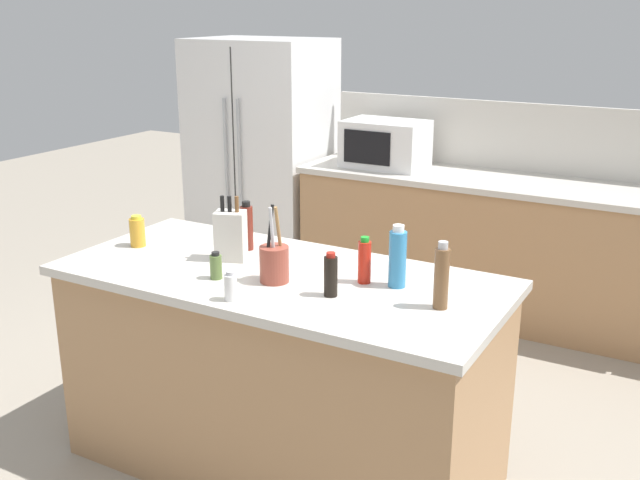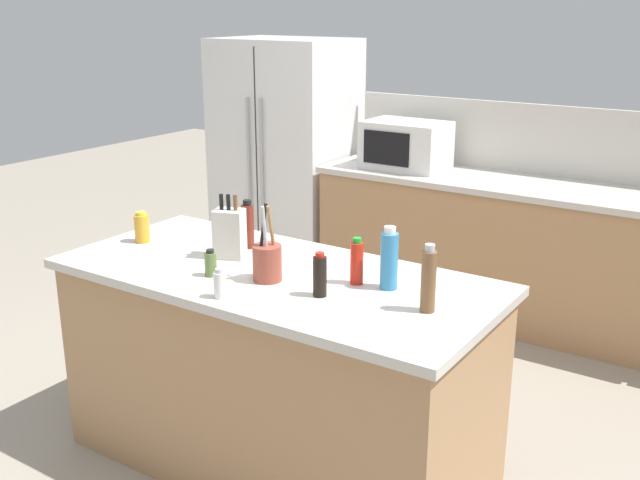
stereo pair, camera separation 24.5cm
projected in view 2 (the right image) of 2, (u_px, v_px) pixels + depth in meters
ground_plane at (278, 463)px, 3.45m from camera, size 14.00×14.00×0.00m
back_counter_run at (514, 252)px, 4.90m from camera, size 2.69×0.66×0.94m
wall_backsplash at (539, 139)px, 4.94m from camera, size 2.65×0.03×0.46m
kitchen_island at (276, 371)px, 3.31m from camera, size 1.92×0.87×0.94m
refrigerator at (285, 157)px, 5.81m from camera, size 1.00×0.75×1.78m
microwave at (406, 145)px, 5.14m from camera, size 0.55×0.39×0.32m
knife_block at (230, 233)px, 3.32m from camera, size 0.16×0.14×0.29m
utensil_crock at (267, 261)px, 3.05m from camera, size 0.12×0.12×0.32m
salt_shaker at (219, 284)px, 2.88m from camera, size 0.05×0.05×0.12m
soy_sauce_bottle at (320, 276)px, 2.89m from camera, size 0.05×0.05×0.18m
vinegar_bottle at (248, 225)px, 3.46m from camera, size 0.06×0.06×0.23m
hot_sauce_bottle at (357, 262)px, 3.01m from camera, size 0.05×0.05×0.19m
honey_jar at (142, 228)px, 3.55m from camera, size 0.07×0.07×0.15m
spice_jar_oregano at (211, 264)px, 3.11m from camera, size 0.05×0.05×0.12m
dish_soap_bottle at (389, 260)px, 2.95m from camera, size 0.07×0.07×0.26m
pepper_grinder at (428, 280)px, 2.73m from camera, size 0.06×0.06×0.26m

